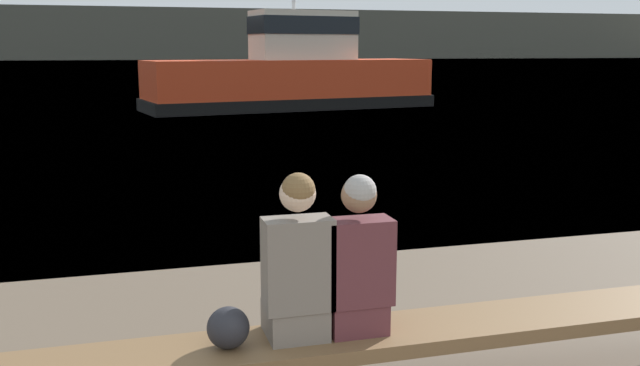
# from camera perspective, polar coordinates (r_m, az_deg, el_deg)

# --- Properties ---
(water_surface) EXTENTS (240.00, 240.00, 0.00)m
(water_surface) POSITION_cam_1_polar(r_m,az_deg,el_deg) (127.01, -15.35, 9.37)
(water_surface) COLOR #5684A3
(water_surface) RESTS_ON ground
(far_shoreline) EXTENTS (600.00, 12.00, 9.97)m
(far_shoreline) POSITION_cam_1_polar(r_m,az_deg,el_deg) (148.67, -15.55, 11.43)
(far_shoreline) COLOR #4C4C42
(far_shoreline) RESTS_ON ground
(bench_main) EXTENTS (7.06, 0.54, 0.46)m
(bench_main) POSITION_cam_1_polar(r_m,az_deg,el_deg) (4.34, -5.26, -13.64)
(bench_main) COLOR brown
(bench_main) RESTS_ON ground
(person_left) EXTENTS (0.40, 0.38, 1.01)m
(person_left) POSITION_cam_1_polar(r_m,az_deg,el_deg) (4.20, -1.84, -6.72)
(person_left) COLOR #70665B
(person_left) RESTS_ON bench_main
(person_right) EXTENTS (0.40, 0.38, 0.98)m
(person_right) POSITION_cam_1_polar(r_m,az_deg,el_deg) (4.31, 2.98, -6.47)
(person_right) COLOR #56282D
(person_right) RESTS_ON bench_main
(shopping_bag) EXTENTS (0.25, 0.24, 0.25)m
(shopping_bag) POSITION_cam_1_polar(r_m,az_deg,el_deg) (4.22, -7.36, -11.41)
(shopping_bag) COLOR #232328
(shopping_bag) RESTS_ON bench_main
(tugboat_red) EXTENTS (10.95, 4.69, 6.79)m
(tugboat_red) POSITION_cam_1_polar(r_m,az_deg,el_deg) (26.32, -2.19, 8.42)
(tugboat_red) COLOR red
(tugboat_red) RESTS_ON water_surface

